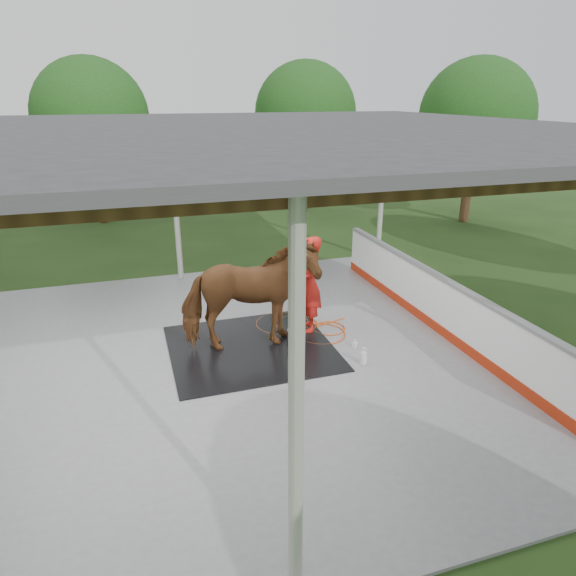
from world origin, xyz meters
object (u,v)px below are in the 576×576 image
object	(u,v)px
dasher_board	(437,304)
horse	(250,297)
wash_bucket	(296,337)
handler	(310,285)

from	to	relation	value
dasher_board	horse	bearing A→B (deg)	175.67
dasher_board	wash_bucket	world-z (taller)	dasher_board
horse	wash_bucket	world-z (taller)	horse
dasher_board	horse	xyz separation A→B (m)	(-3.81, 0.29, 0.51)
horse	handler	world-z (taller)	horse
dasher_board	handler	world-z (taller)	handler
handler	dasher_board	bearing A→B (deg)	88.08
wash_bucket	horse	bearing A→B (deg)	171.40
horse	handler	size ratio (longest dim) A/B	1.25
wash_bucket	handler	bearing A→B (deg)	50.29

